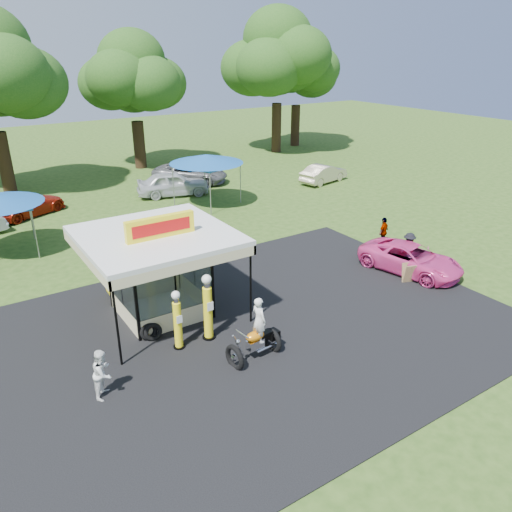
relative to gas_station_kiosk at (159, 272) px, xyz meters
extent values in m
plane|color=#2B4A17|center=(2.00, -4.99, -1.78)|extent=(120.00, 120.00, 0.00)
cube|color=black|center=(2.00, -2.99, -1.76)|extent=(20.00, 14.00, 0.04)
cube|color=white|center=(0.00, 0.01, -1.75)|extent=(3.00, 3.00, 0.06)
cube|color=white|center=(0.00, 0.01, 1.51)|extent=(5.40, 5.40, 0.18)
cube|color=yellow|center=(0.00, -0.49, 2.00)|extent=(2.60, 0.25, 0.80)
cube|color=red|center=(0.00, -0.62, 2.00)|extent=(2.21, 0.02, 0.45)
cylinder|color=black|center=(-2.55, -2.54, -0.18)|extent=(0.08, 0.08, 3.20)
cylinder|color=black|center=(2.55, -2.54, -0.18)|extent=(0.08, 0.08, 3.20)
cylinder|color=black|center=(-0.51, -2.65, -1.74)|extent=(0.42, 0.42, 0.10)
cylinder|color=yellow|center=(-0.51, -2.65, -0.83)|extent=(0.29, 0.29, 1.71)
cylinder|color=silver|center=(-0.51, -2.65, 0.12)|extent=(0.19, 0.19, 0.19)
sphere|color=white|center=(-0.51, -2.65, 0.31)|extent=(0.30, 0.30, 0.30)
cube|color=white|center=(-0.51, -2.82, -0.55)|extent=(0.21, 0.02, 0.29)
cylinder|color=black|center=(0.66, -2.68, -1.73)|extent=(0.48, 0.48, 0.11)
cylinder|color=yellow|center=(0.66, -2.68, -0.70)|extent=(0.32, 0.32, 1.95)
cylinder|color=silver|center=(0.66, -2.68, 0.38)|extent=(0.22, 0.22, 0.22)
sphere|color=white|center=(0.66, -2.68, 0.60)|extent=(0.35, 0.35, 0.35)
cube|color=white|center=(0.66, -2.88, -0.37)|extent=(0.24, 0.02, 0.32)
torus|color=black|center=(0.55, -4.68, -1.41)|extent=(0.27, 0.93, 0.91)
torus|color=black|center=(2.17, -4.51, -1.41)|extent=(0.27, 0.93, 0.91)
cube|color=silver|center=(1.41, -4.59, -1.24)|extent=(0.63, 0.36, 0.33)
ellipsoid|color=orange|center=(1.41, -4.59, -0.93)|extent=(0.70, 0.39, 0.33)
cube|color=black|center=(1.79, -4.55, -1.00)|extent=(0.62, 0.34, 0.11)
cube|color=black|center=(2.20, -4.51, -1.18)|extent=(0.42, 0.41, 0.30)
cylinder|color=silver|center=(0.71, -4.66, -1.02)|extent=(0.48, 0.11, 0.97)
cylinder|color=silver|center=(0.87, -4.65, -0.64)|extent=(0.12, 0.65, 0.05)
sphere|color=silver|center=(0.69, -4.67, -0.86)|extent=(0.17, 0.17, 0.17)
imported|color=white|center=(1.57, -4.58, -0.37)|extent=(0.45, 0.63, 1.63)
torus|color=black|center=(-1.06, -1.68, -1.45)|extent=(0.69, 0.35, 0.69)
torus|color=black|center=(-1.18, -1.55, -1.45)|extent=(0.67, 0.34, 0.69)
cube|color=#593819|center=(10.28, -3.59, -1.33)|extent=(0.54, 0.38, 0.89)
cube|color=#593819|center=(10.28, -3.38, -1.33)|extent=(0.54, 0.38, 0.89)
imported|color=yellow|center=(0.00, 2.21, -1.30)|extent=(2.82, 1.13, 0.96)
imported|color=#F54298|center=(11.24, -2.76, -1.12)|extent=(3.16, 5.12, 1.32)
imported|color=white|center=(-3.47, -3.74, -0.99)|extent=(0.95, 0.98, 1.59)
imported|color=black|center=(11.81, -2.11, -0.98)|extent=(1.15, 0.82, 1.61)
imported|color=gray|center=(12.60, 0.24, -1.00)|extent=(0.99, 0.66, 1.57)
imported|color=#9E1B0C|center=(-2.07, 15.84, -1.08)|extent=(5.20, 3.93, 1.40)
imported|color=silver|center=(7.37, 14.99, -0.94)|extent=(5.31, 3.27, 1.69)
imported|color=slate|center=(9.91, 17.43, -1.00)|extent=(5.85, 5.72, 1.56)
imported|color=beige|center=(18.49, 11.95, -1.09)|extent=(4.42, 2.33, 1.38)
cylinder|color=gray|center=(-2.73, 11.51, -0.53)|extent=(0.06, 0.06, 2.50)
cylinder|color=gray|center=(-2.73, 8.59, -0.53)|extent=(0.06, 0.06, 2.50)
cylinder|color=gray|center=(6.85, 13.37, -0.46)|extent=(0.07, 0.07, 2.64)
cylinder|color=gray|center=(9.95, 13.37, -0.46)|extent=(0.07, 0.07, 2.64)
cylinder|color=gray|center=(6.85, 10.26, -0.46)|extent=(0.07, 0.07, 2.64)
cylinder|color=gray|center=(9.95, 10.26, -0.46)|extent=(0.07, 0.07, 2.64)
cube|color=#175099|center=(8.40, 11.82, 0.93)|extent=(3.30, 3.30, 0.13)
cone|color=#175099|center=(8.40, 11.82, 1.27)|extent=(4.76, 4.76, 0.55)
cylinder|color=black|center=(-2.09, 22.14, 0.36)|extent=(0.92, 0.92, 4.28)
cylinder|color=black|center=(8.64, 24.40, 0.16)|extent=(0.97, 0.97, 3.88)
ellipsoid|color=#1B4B15|center=(8.64, 24.40, 5.12)|extent=(9.06, 9.06, 7.76)
cylinder|color=black|center=(22.27, 23.54, 0.52)|extent=(0.92, 0.92, 4.61)
ellipsoid|color=#1B4B15|center=(22.27, 23.54, 6.42)|extent=(10.76, 10.76, 9.22)
cylinder|color=black|center=(25.84, 25.20, 0.25)|extent=(0.91, 0.91, 4.06)
ellipsoid|color=#1B4B15|center=(25.84, 25.20, 5.34)|extent=(9.17, 9.17, 7.86)
camera|label=1|loc=(-6.39, -16.54, 8.09)|focal=35.00mm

